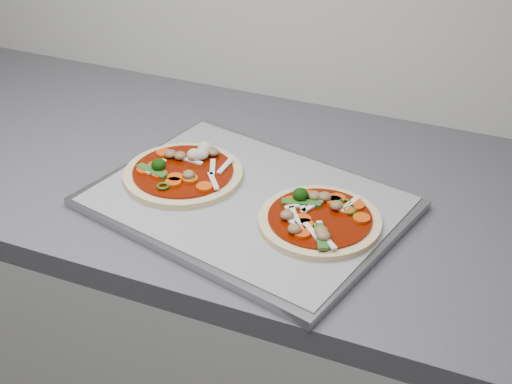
% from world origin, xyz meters
% --- Properties ---
extents(base_cabinet, '(3.60, 0.60, 0.86)m').
position_xyz_m(base_cabinet, '(0.00, 1.30, 0.43)').
color(base_cabinet, silver).
rests_on(base_cabinet, ground).
extents(countertop, '(3.60, 0.60, 0.04)m').
position_xyz_m(countertop, '(0.00, 1.30, 0.88)').
color(countertop, '#5A5B62').
rests_on(countertop, base_cabinet).
extents(baking_tray, '(0.52, 0.44, 0.01)m').
position_xyz_m(baking_tray, '(0.29, 1.22, 0.91)').
color(baking_tray, '#95959B').
rests_on(baking_tray, countertop).
extents(parchment, '(0.49, 0.40, 0.00)m').
position_xyz_m(parchment, '(0.29, 1.22, 0.92)').
color(parchment, '#A0A0A5').
rests_on(parchment, baking_tray).
extents(pizza_left, '(0.25, 0.25, 0.03)m').
position_xyz_m(pizza_left, '(0.17, 1.24, 0.93)').
color(pizza_left, '#F2DA95').
rests_on(pizza_left, parchment).
extents(pizza_right, '(0.20, 0.20, 0.03)m').
position_xyz_m(pizza_right, '(0.41, 1.20, 0.93)').
color(pizza_right, '#F2DA95').
rests_on(pizza_right, parchment).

